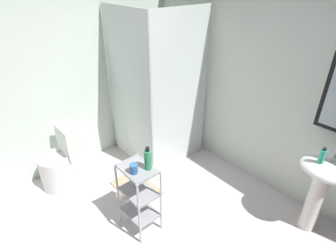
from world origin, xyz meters
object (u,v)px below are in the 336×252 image
pedestal_sink (321,184)px  toilet (60,163)px  storage_cart (139,193)px  hand_soap_bottle (322,156)px  rinse_cup (134,169)px  body_wash_bottle_green (148,159)px  shower_stall (157,125)px  bath_mat (136,188)px

pedestal_sink → toilet: pedestal_sink is taller
storage_cart → hand_soap_bottle: size_ratio=4.68×
toilet → rinse_cup: size_ratio=8.31×
pedestal_sink → storage_cart: (-1.15, -1.28, -0.14)m
body_wash_bottle_green → shower_stall: bearing=137.9°
shower_stall → bath_mat: bearing=-58.1°
pedestal_sink → bath_mat: (-1.62, -1.00, -0.57)m
bath_mat → toilet: bearing=-136.8°
shower_stall → toilet: (-0.26, -1.29, -0.15)m
storage_cart → hand_soap_bottle: bearing=48.8°
body_wash_bottle_green → bath_mat: (-0.55, 0.20, -0.83)m
toilet → storage_cart: toilet is taller
rinse_cup → bath_mat: size_ratio=0.15×
toilet → bath_mat: bearing=43.2°
body_wash_bottle_green → pedestal_sink: bearing=48.3°
hand_soap_bottle → shower_stall: bearing=-171.2°
storage_cart → hand_soap_bottle: hand_soap_bottle is taller
shower_stall → hand_soap_bottle: bearing=8.8°
toilet → hand_soap_bottle: 2.80m
shower_stall → storage_cart: size_ratio=2.70×
toilet → body_wash_bottle_green: 1.39m
shower_stall → toilet: 1.32m
hand_soap_bottle → storage_cart: bearing=-131.2°
toilet → rinse_cup: bearing=14.0°
pedestal_sink → storage_cart: 1.72m
storage_cart → rinse_cup: 0.36m
storage_cart → hand_soap_bottle: (1.09, 1.25, 0.44)m
shower_stall → pedestal_sink: (2.03, 0.34, 0.12)m
storage_cart → body_wash_bottle_green: body_wash_bottle_green is taller
pedestal_sink → shower_stall: bearing=-170.6°
toilet → storage_cart: bearing=17.1°
toilet → hand_soap_bottle: bearing=35.6°
toilet → hand_soap_bottle: hand_soap_bottle is taller
pedestal_sink → storage_cart: size_ratio=1.09×
body_wash_bottle_green → rinse_cup: (-0.04, -0.13, -0.06)m
shower_stall → body_wash_bottle_green: size_ratio=8.60×
bath_mat → hand_soap_bottle: bearing=31.8°
pedestal_sink → storage_cart: pedestal_sink is taller
pedestal_sink → bath_mat: pedestal_sink is taller
shower_stall → rinse_cup: 1.40m
pedestal_sink → hand_soap_bottle: bearing=-151.0°
toilet → rinse_cup: rinse_cup is taller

